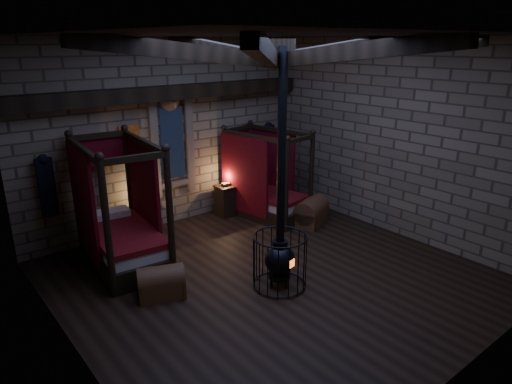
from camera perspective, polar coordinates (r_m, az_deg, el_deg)
room at (r=7.56m, az=1.68°, el=15.55°), size 7.02×7.02×4.29m
bed_left at (r=9.17m, az=-16.45°, el=-5.03°), size 1.44×2.40×2.39m
bed_right at (r=11.18m, az=1.05°, el=-0.38°), size 1.38×2.16×2.10m
trunk_left at (r=7.97m, az=-11.76°, el=-11.07°), size 0.89×0.73×0.56m
trunk_right at (r=10.80m, az=6.92°, el=-2.52°), size 1.02×0.84×0.65m
nightstand_left at (r=10.32m, az=-13.72°, el=-3.42°), size 0.53×0.52×0.89m
nightstand_right at (r=11.23m, az=-3.76°, el=-1.03°), size 0.48×0.46×0.83m
stove at (r=7.95m, az=2.99°, el=-7.91°), size 0.94×0.94×4.05m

